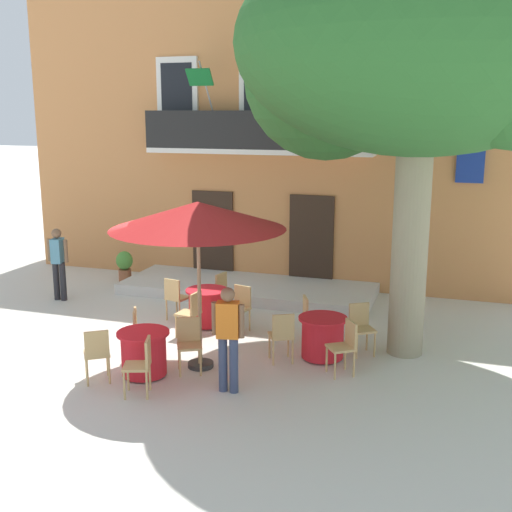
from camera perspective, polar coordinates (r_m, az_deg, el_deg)
The scene contains 23 objects.
ground_plane at distance 11.97m, azimuth -6.94°, elevation -8.28°, with size 120.00×120.00×0.00m, color beige.
building_facade at distance 17.75m, azimuth 2.50°, elevation 11.02°, with size 13.00×5.09×7.50m.
entrance_step_platform at distance 15.39m, azimuth -0.76°, elevation -2.91°, with size 6.01×2.14×0.25m, color silver.
plane_tree at distance 11.38m, azimuth 13.95°, elevation 17.27°, with size 6.37×5.59×7.25m.
cafe_table_near_tree at distance 11.42m, azimuth 5.95°, elevation -7.20°, with size 0.86×0.86×0.76m.
cafe_chair_near_tree_0 at distance 11.13m, azimuth 2.33°, elevation -6.93°, with size 0.54×0.54×0.91m.
cafe_chair_near_tree_1 at distance 10.76m, azimuth 7.92°, elevation -7.74°, with size 0.56×0.56×0.91m.
cafe_chair_near_tree_2 at distance 11.71m, azimuth 9.31°, elevation -6.09°, with size 0.55×0.55×0.91m.
cafe_chair_near_tree_3 at distance 12.06m, azimuth 4.91°, elevation -5.40°, with size 0.53×0.53×0.91m.
cafe_table_middle at distance 10.81m, azimuth -9.95°, elevation -8.50°, with size 0.86×0.86×0.76m.
cafe_chair_middle_0 at distance 10.06m, azimuth -10.15°, elevation -9.31°, with size 0.51×0.51×0.91m.
cafe_chair_middle_1 at distance 10.84m, azimuth -5.98°, elevation -7.53°, with size 0.54×0.54×0.91m.
cafe_chair_middle_2 at distance 11.47m, azimuth -10.16°, elevation -6.52°, with size 0.53×0.53×0.91m.
cafe_chair_middle_3 at distance 10.63m, azimuth -13.98°, elevation -8.26°, with size 0.56×0.56×0.91m.
cafe_table_front at distance 13.10m, azimuth -4.37°, elevation -4.53°, with size 0.86×0.86×0.76m.
cafe_chair_front_0 at distance 12.70m, azimuth -1.46°, elevation -4.41°, with size 0.49×0.49×0.91m.
cafe_chair_front_1 at distance 13.69m, azimuth -2.76°, elevation -3.16°, with size 0.48×0.48×0.91m.
cafe_chair_front_2 at distance 13.43m, azimuth -7.18°, elevation -3.55°, with size 0.48×0.48×0.91m.
cafe_chair_front_3 at distance 12.40m, azimuth -5.77°, elevation -4.89°, with size 0.44×0.44×0.91m.
cafe_umbrella at distance 10.46m, azimuth -5.21°, elevation 3.55°, with size 2.90×2.90×2.85m.
ground_planter_left at distance 16.73m, azimuth -11.62°, elevation -0.77°, with size 0.42×0.42×0.80m.
pedestrian_mid_plaza at distance 9.88m, azimuth -2.50°, elevation -6.90°, with size 0.53×0.29×1.68m.
pedestrian_by_tree at distance 15.36m, azimuth -17.19°, elevation -0.34°, with size 0.53×0.38×1.68m.
Camera 1 is at (4.85, -10.07, 4.26)m, focal length 44.95 mm.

